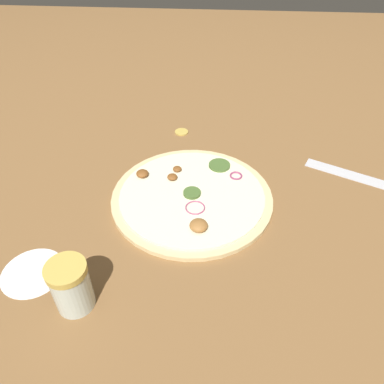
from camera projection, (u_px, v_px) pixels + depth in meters
The scene contains 5 objects.
ground_plane at pixel (192, 199), 0.84m from camera, with size 3.00×3.00×0.00m, color brown.
pizza at pixel (192, 196), 0.83m from camera, with size 0.36×0.36×0.03m.
spice_jar at pixel (71, 286), 0.60m from camera, with size 0.07×0.07×0.10m.
loose_cap at pixel (182, 131), 1.05m from camera, with size 0.04×0.04×0.01m.
flour_patch at pixel (33, 273), 0.68m from camera, with size 0.11×0.11×0.00m.
Camera 1 is at (-0.05, 0.62, 0.56)m, focal length 35.00 mm.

